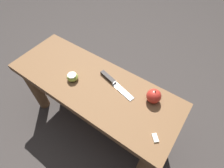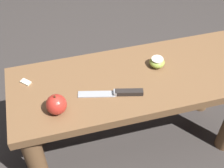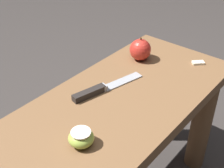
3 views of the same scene
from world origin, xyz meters
name	(u,v)px [view 1 (image 1 of 3)]	position (x,y,z in m)	size (l,w,h in m)	color
ground_plane	(98,121)	(0.00, 0.00, 0.00)	(8.00, 8.00, 0.00)	#383330
wooden_bench	(94,95)	(0.00, 0.00, 0.36)	(1.04, 0.39, 0.49)	brown
knife	(112,81)	(-0.09, -0.07, 0.49)	(0.25, 0.09, 0.02)	#9EA0A5
apple_whole	(154,96)	(-0.33, -0.09, 0.52)	(0.08, 0.08, 0.09)	red
apple_cut	(72,77)	(0.11, 0.04, 0.51)	(0.06, 0.06, 0.04)	#9EB747
apple_slice_near_knife	(155,138)	(-0.44, 0.09, 0.49)	(0.05, 0.05, 0.01)	silver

